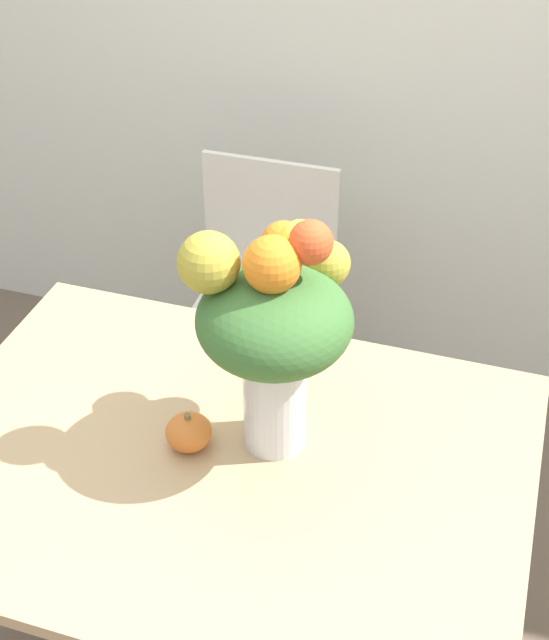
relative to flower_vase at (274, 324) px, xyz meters
The scene contains 4 objects.
dining_table 0.41m from the flower_vase, 132.10° to the right, with size 1.21×0.89×0.77m.
flower_vase is the anchor object (origin of this frame).
pumpkin 0.30m from the flower_vase, 152.51° to the right, with size 0.09×0.09×0.08m.
dining_chair_near_window 0.99m from the flower_vase, 111.13° to the left, with size 0.42×0.42×0.91m.
Camera 1 is at (0.48, -1.15, 2.03)m, focal length 50.00 mm.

